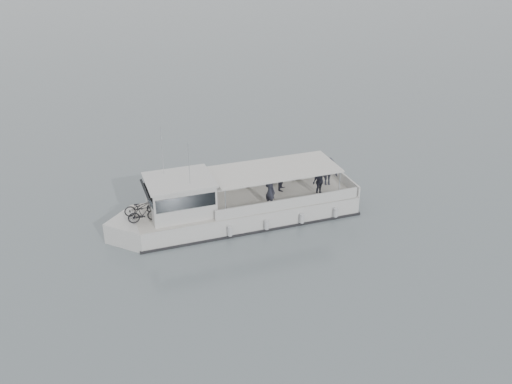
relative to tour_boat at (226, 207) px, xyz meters
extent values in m
plane|color=slate|center=(0.34, 1.89, -0.93)|extent=(1400.00, 1400.00, 0.00)
cube|color=silver|center=(1.16, 0.23, -0.49)|extent=(12.22, 5.44, 1.28)
cube|color=silver|center=(-4.64, -0.94, -0.49)|extent=(3.14, 3.14, 1.28)
cube|color=beige|center=(1.16, 0.23, 0.15)|extent=(12.22, 5.44, 0.06)
cube|color=black|center=(1.16, 0.23, -0.88)|extent=(12.43, 5.59, 0.18)
cube|color=silver|center=(2.59, 2.07, 0.45)|extent=(7.75, 1.66, 0.59)
cube|color=silver|center=(3.20, -0.90, 0.45)|extent=(7.75, 1.66, 0.59)
cube|color=silver|center=(6.90, 1.40, 0.45)|extent=(0.72, 3.11, 0.59)
cube|color=silver|center=(-2.32, -0.47, 1.04)|extent=(3.62, 3.23, 1.77)
cube|color=black|center=(-3.82, -0.77, 1.19)|extent=(1.03, 2.52, 1.14)
cube|color=black|center=(-2.32, -0.47, 1.34)|extent=(3.43, 3.23, 0.69)
cube|color=silver|center=(-2.32, -0.47, 1.98)|extent=(3.85, 3.47, 0.10)
cube|color=silver|center=(2.70, 0.55, 1.78)|extent=(7.15, 4.23, 0.08)
cylinder|color=silver|center=(-0.12, -1.43, 0.97)|extent=(0.07, 0.07, 1.63)
cylinder|color=silver|center=(-0.66, 1.27, 0.97)|extent=(0.07, 0.07, 1.63)
cylinder|color=silver|center=(6.07, -0.18, 0.97)|extent=(0.07, 0.07, 1.63)
cylinder|color=silver|center=(5.52, 2.52, 0.97)|extent=(0.07, 0.07, 1.63)
cylinder|color=silver|center=(-3.08, 0.28, 3.26)|extent=(0.03, 0.03, 2.56)
cylinder|color=silver|center=(-1.80, -1.07, 3.06)|extent=(0.03, 0.03, 2.17)
cylinder|color=silver|center=(0.05, -1.76, -0.44)|extent=(0.28, 0.28, 0.49)
cylinder|color=silver|center=(1.98, -1.37, -0.44)|extent=(0.28, 0.28, 0.49)
cylinder|color=silver|center=(3.92, -0.98, -0.44)|extent=(0.28, 0.28, 0.49)
cylinder|color=silver|center=(5.85, -0.59, -0.44)|extent=(0.28, 0.28, 0.49)
imported|color=black|center=(-4.33, -0.48, 0.60)|extent=(1.77, 0.91, 0.89)
imported|color=black|center=(-4.17, -1.25, 0.62)|extent=(1.61, 0.74, 0.94)
imported|color=#262833|center=(2.30, -0.44, 0.98)|extent=(0.69, 0.72, 1.66)
imported|color=#262833|center=(3.34, 1.38, 0.98)|extent=(0.90, 0.99, 1.66)
imported|color=#262833|center=(5.14, 0.43, 0.98)|extent=(1.03, 0.88, 1.66)
imported|color=#262833|center=(5.91, 1.60, 0.98)|extent=(1.11, 0.69, 1.66)
camera|label=1|loc=(-2.10, -26.47, 14.14)|focal=40.00mm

